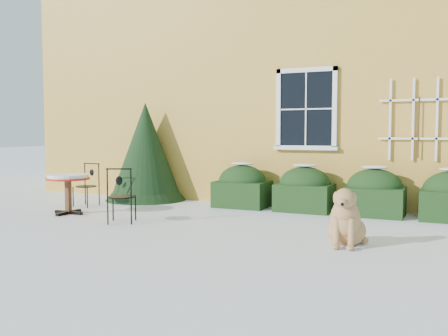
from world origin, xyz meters
The scene contains 8 objects.
ground centered at (0.00, 0.00, 0.00)m, with size 80.00×80.00×0.00m, color white.
house centered at (0.00, 7.00, 3.22)m, with size 12.40×8.40×6.40m.
hedge_row centered at (1.65, 2.55, 0.40)m, with size 4.95×0.80×0.91m.
evergreen_shrub centered at (-2.68, 2.64, 0.88)m, with size 1.80×1.80×2.18m.
bistro_table centered at (-2.89, 0.38, 0.61)m, with size 0.79×0.79×0.73m.
patio_chair_near centered at (-1.43, 0.01, 0.46)m, with size 0.54×0.54×0.93m.
patio_chair_far centered at (-3.24, 1.32, 0.44)m, with size 0.42×0.42×0.88m.
dog centered at (2.31, -0.16, 0.33)m, with size 0.55×0.91×0.81m.
Camera 1 is at (3.55, -6.77, 1.50)m, focal length 40.00 mm.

